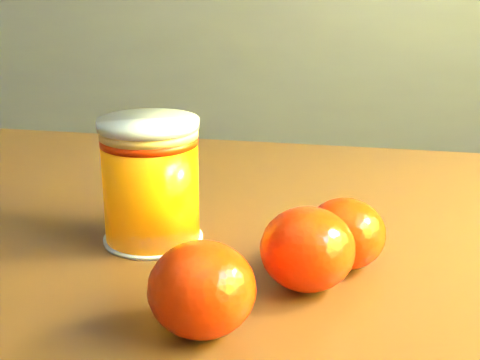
{
  "coord_description": "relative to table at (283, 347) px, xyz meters",
  "views": [
    {
      "loc": [
        0.81,
        -0.21,
        0.93
      ],
      "look_at": [
        0.78,
        0.32,
        0.76
      ],
      "focal_mm": 50.0,
      "sensor_mm": 36.0,
      "label": 1
    }
  ],
  "objects": [
    {
      "name": "orange_extra",
      "position": [
        -0.05,
        -0.13,
        0.12
      ],
      "size": [
        0.08,
        0.08,
        0.06
      ],
      "primitive_type": "ellipsoid",
      "rotation": [
        0.0,
        0.0,
        0.19
      ],
      "color": "red",
      "rests_on": "table"
    },
    {
      "name": "juice_glass",
      "position": [
        -0.11,
        0.02,
        0.14
      ],
      "size": [
        0.08,
        0.08,
        0.1
      ],
      "rotation": [
        0.0,
        0.0,
        -0.39
      ],
      "color": "orange",
      "rests_on": "table"
    },
    {
      "name": "orange_front",
      "position": [
        0.01,
        -0.06,
        0.12
      ],
      "size": [
        0.08,
        0.08,
        0.06
      ],
      "primitive_type": "ellipsoid",
      "rotation": [
        0.0,
        0.0,
        0.29
      ],
      "color": "red",
      "rests_on": "table"
    },
    {
      "name": "table",
      "position": [
        0.0,
        0.0,
        0.0
      ],
      "size": [
        1.02,
        0.78,
        0.7
      ],
      "rotation": [
        0.0,
        0.0,
        -0.14
      ],
      "color": "brown",
      "rests_on": "ground"
    },
    {
      "name": "orange_back",
      "position": [
        0.04,
        -0.02,
        0.12
      ],
      "size": [
        0.08,
        0.08,
        0.05
      ],
      "primitive_type": "ellipsoid",
      "rotation": [
        0.0,
        0.0,
        -0.25
      ],
      "color": "red",
      "rests_on": "table"
    }
  ]
}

